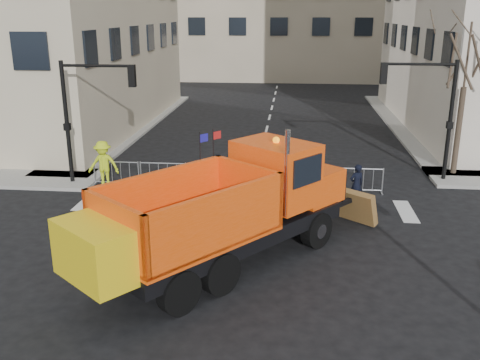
# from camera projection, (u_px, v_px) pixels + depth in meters

# --- Properties ---
(ground) EXTENTS (120.00, 120.00, 0.00)m
(ground) POSITION_uv_depth(u_px,v_px,m) (232.00, 270.00, 15.91)
(ground) COLOR black
(ground) RESTS_ON ground
(sidewalk_back) EXTENTS (64.00, 5.00, 0.15)m
(sidewalk_back) POSITION_uv_depth(u_px,v_px,m) (254.00, 181.00, 23.95)
(sidewalk_back) COLOR gray
(sidewalk_back) RESTS_ON ground
(traffic_light_left) EXTENTS (0.18, 0.18, 5.40)m
(traffic_light_left) POSITION_uv_depth(u_px,v_px,m) (67.00, 124.00, 22.96)
(traffic_light_left) COLOR black
(traffic_light_left) RESTS_ON ground
(traffic_light_right) EXTENTS (0.18, 0.18, 5.40)m
(traffic_light_right) POSITION_uv_depth(u_px,v_px,m) (450.00, 123.00, 23.30)
(traffic_light_right) COLOR black
(traffic_light_right) RESTS_ON ground
(crowd_barriers) EXTENTS (12.60, 0.60, 1.10)m
(crowd_barriers) POSITION_uv_depth(u_px,v_px,m) (235.00, 176.00, 23.02)
(crowd_barriers) COLOR #9EA0A5
(crowd_barriers) RESTS_ON ground
(street_tree) EXTENTS (3.00, 3.00, 7.50)m
(street_tree) POSITION_uv_depth(u_px,v_px,m) (463.00, 96.00, 23.86)
(street_tree) COLOR #382B21
(street_tree) RESTS_ON ground
(plow_truck) EXTENTS (8.97, 10.05, 4.15)m
(plow_truck) POSITION_uv_depth(u_px,v_px,m) (222.00, 209.00, 15.61)
(plow_truck) COLOR black
(plow_truck) RESTS_ON ground
(cop_a) EXTENTS (0.71, 0.62, 1.65)m
(cop_a) POSITION_uv_depth(u_px,v_px,m) (356.00, 185.00, 21.06)
(cop_a) COLOR black
(cop_a) RESTS_ON ground
(cop_b) EXTENTS (1.04, 0.90, 1.82)m
(cop_b) POSITION_uv_depth(u_px,v_px,m) (300.00, 205.00, 18.58)
(cop_b) COLOR black
(cop_b) RESTS_ON ground
(cop_c) EXTENTS (1.21, 1.06, 1.96)m
(cop_c) POSITION_uv_depth(u_px,v_px,m) (296.00, 184.00, 20.59)
(cop_c) COLOR black
(cop_c) RESTS_ON ground
(worker) EXTENTS (1.31, 0.75, 2.02)m
(worker) POSITION_uv_depth(u_px,v_px,m) (103.00, 164.00, 22.59)
(worker) COLOR #C5DF1A
(worker) RESTS_ON sidewalk_back
(newspaper_box) EXTENTS (0.54, 0.51, 1.10)m
(newspaper_box) POSITION_uv_depth(u_px,v_px,m) (323.00, 184.00, 21.58)
(newspaper_box) COLOR #9B0F0B
(newspaper_box) RESTS_ON sidewalk_back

